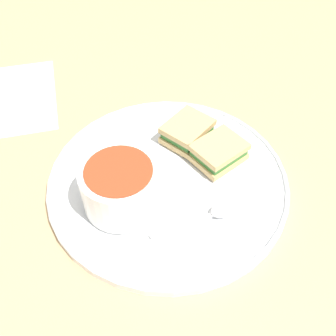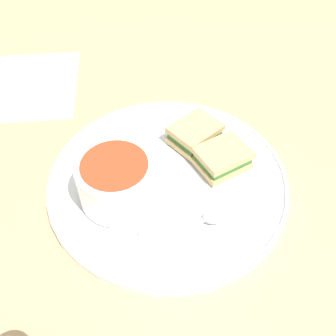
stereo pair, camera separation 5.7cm
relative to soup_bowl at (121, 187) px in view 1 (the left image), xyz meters
The scene contains 6 objects.
ground_plane 0.09m from the soup_bowl, 113.32° to the left, with size 2.40×2.40×0.00m, color tan.
plate 0.09m from the soup_bowl, 113.32° to the left, with size 0.36×0.36×0.02m.
soup_bowl is the anchor object (origin of this frame).
spoon 0.13m from the soup_bowl, 67.36° to the left, with size 0.03×0.12×0.01m.
sandwich_half_near 0.16m from the soup_bowl, 107.07° to the left, with size 0.09×0.09×0.03m.
sandwich_half_far 0.16m from the soup_bowl, 130.38° to the left, with size 0.09×0.10×0.03m.
Camera 1 is at (0.37, -0.09, 0.46)m, focal length 42.00 mm.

